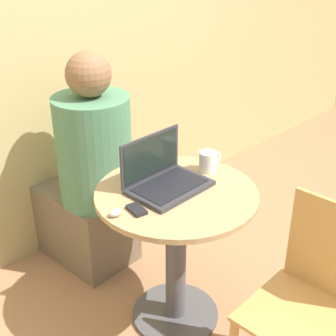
# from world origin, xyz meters

# --- Properties ---
(ground_plane) EXTENTS (12.00, 12.00, 0.00)m
(ground_plane) POSITION_xyz_m (0.00, 0.00, 0.00)
(ground_plane) COLOR #9E704C
(back_wall) EXTENTS (7.00, 0.05, 2.60)m
(back_wall) POSITION_xyz_m (0.00, 1.00, 1.30)
(back_wall) COLOR tan
(back_wall) RESTS_ON ground_plane
(round_table) EXTENTS (0.73, 0.73, 0.73)m
(round_table) POSITION_xyz_m (0.00, 0.00, 0.50)
(round_table) COLOR #4C4C51
(round_table) RESTS_ON ground_plane
(laptop) EXTENTS (0.36, 0.26, 0.23)m
(laptop) POSITION_xyz_m (-0.01, 0.07, 0.78)
(laptop) COLOR #2D2D33
(laptop) RESTS_ON round_table
(cell_phone) EXTENTS (0.07, 0.10, 0.02)m
(cell_phone) POSITION_xyz_m (-0.23, 0.00, 0.74)
(cell_phone) COLOR black
(cell_phone) RESTS_ON round_table
(computer_mouse) EXTENTS (0.06, 0.04, 0.03)m
(computer_mouse) POSITION_xyz_m (-0.32, 0.03, 0.75)
(computer_mouse) COLOR #B2B2B7
(computer_mouse) RESTS_ON round_table
(coffee_cup) EXTENTS (0.14, 0.09, 0.10)m
(coffee_cup) POSITION_xyz_m (0.25, 0.04, 0.78)
(coffee_cup) COLOR white
(coffee_cup) RESTS_ON round_table
(chair_empty) EXTENTS (0.42, 0.42, 0.87)m
(chair_empty) POSITION_xyz_m (0.08, -0.66, 0.45)
(chair_empty) COLOR tan
(chair_empty) RESTS_ON ground_plane
(person_seated) EXTENTS (0.41, 0.62, 1.26)m
(person_seated) POSITION_xyz_m (-0.01, 0.67, 0.52)
(person_seated) COLOR brown
(person_seated) RESTS_ON ground_plane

